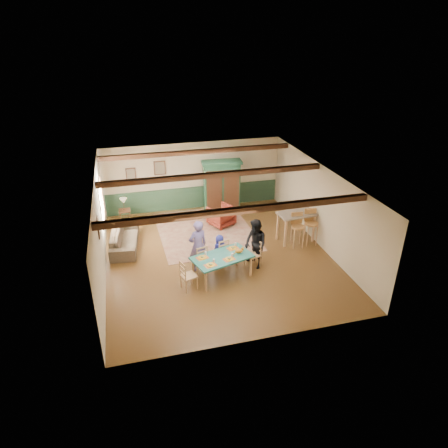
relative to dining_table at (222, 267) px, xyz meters
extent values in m
plane|color=#4F3116|center=(0.17, 1.24, -0.35)|extent=(8.00, 8.00, 0.00)
cube|color=beige|center=(0.17, 5.24, 1.00)|extent=(7.00, 0.02, 2.70)
cube|color=beige|center=(-3.33, 1.24, 1.00)|extent=(0.02, 8.00, 2.70)
cube|color=beige|center=(3.67, 1.24, 1.00)|extent=(0.02, 8.00, 2.70)
cube|color=white|center=(0.17, 1.24, 2.35)|extent=(7.00, 8.00, 0.02)
cube|color=#223E29|center=(0.17, 5.22, 0.10)|extent=(6.95, 0.03, 0.90)
cube|color=black|center=(0.17, -1.06, 2.26)|extent=(6.95, 0.16, 0.16)
cube|color=black|center=(0.17, 1.64, 2.26)|extent=(6.95, 0.16, 0.16)
cube|color=black|center=(0.17, 4.24, 2.26)|extent=(6.95, 0.16, 0.16)
imported|color=slate|center=(-0.58, 0.61, 0.46)|extent=(0.68, 0.55, 1.63)
imported|color=black|center=(1.13, 0.35, 0.42)|extent=(0.79, 0.90, 1.56)
imported|color=navy|center=(0.14, 0.83, 0.12)|extent=(0.53, 0.42, 0.95)
cube|color=tan|center=(0.15, 3.03, -0.35)|extent=(3.38, 3.98, 0.01)
cube|color=#163824|center=(1.13, 4.46, 0.71)|extent=(1.55, 0.71, 2.13)
imported|color=#511410|center=(0.83, 3.39, 0.02)|extent=(1.09, 1.10, 0.75)
imported|color=#423629|center=(-2.70, 2.57, -0.05)|extent=(1.05, 2.17, 0.61)
camera|label=1|loc=(-2.44, -9.57, 6.27)|focal=32.00mm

